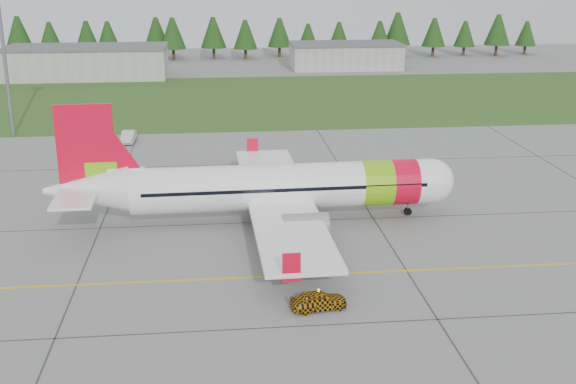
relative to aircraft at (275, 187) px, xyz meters
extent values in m
plane|color=gray|center=(-0.81, -20.35, -3.26)|extent=(320.00, 320.00, 0.00)
cylinder|color=white|center=(0.91, 0.02, 0.05)|extent=(27.78, 4.79, 4.15)
sphere|color=white|center=(14.75, 0.34, 0.05)|extent=(4.15, 4.15, 4.15)
cone|color=white|center=(-16.66, -0.38, 0.42)|extent=(7.55, 4.32, 4.15)
cube|color=black|center=(15.07, 0.35, 0.42)|extent=(1.77, 2.81, 0.60)
cylinder|color=#7CC90F|center=(9.43, 0.22, 0.05)|extent=(2.87, 4.30, 4.23)
cylinder|color=red|center=(11.98, 0.27, 0.05)|extent=(2.44, 4.29, 4.23)
cube|color=white|center=(0.38, 0.01, -1.13)|extent=(6.64, 34.21, 0.38)
cube|color=red|center=(-1.08, 16.92, -0.54)|extent=(1.28, 0.22, 2.13)
cube|color=red|center=(-0.30, -16.95, -0.54)|extent=(1.28, 0.22, 2.13)
cylinder|color=gray|center=(1.84, 5.90, -1.71)|extent=(3.88, 2.32, 2.24)
cylinder|color=gray|center=(2.11, -5.81, -1.71)|extent=(3.88, 2.32, 2.24)
cube|color=red|center=(-16.45, -0.38, 3.99)|extent=(4.91, 0.50, 8.10)
cube|color=#7CC90F|center=(-15.28, -0.35, 1.64)|extent=(2.78, 0.51, 2.56)
cube|color=white|center=(-17.19, -0.39, 0.68)|extent=(3.69, 12.32, 0.23)
cylinder|color=slate|center=(12.62, 0.29, -2.51)|extent=(0.19, 0.19, 1.49)
cylinder|color=black|center=(12.62, 0.29, -2.89)|extent=(0.73, 0.31, 0.72)
cylinder|color=slate|center=(-0.76, 2.97, -2.24)|extent=(0.23, 0.23, 2.02)
cylinder|color=black|center=(-1.18, 2.96, -2.70)|extent=(1.12, 0.50, 1.11)
cylinder|color=slate|center=(-0.62, -3.00, -2.24)|extent=(0.23, 0.23, 2.02)
cylinder|color=black|center=(-1.05, -3.01, -2.70)|extent=(1.12, 0.50, 1.11)
imported|color=orange|center=(1.46, -18.01, -1.31)|extent=(1.56, 1.76, 3.90)
imported|color=silver|center=(-16.68, 32.12, -0.95)|extent=(1.66, 1.58, 4.62)
cube|color=#30561E|center=(-0.81, 61.65, -3.24)|extent=(320.00, 50.00, 0.03)
cube|color=gold|center=(-0.81, -12.35, -3.24)|extent=(120.00, 0.25, 0.02)
cube|color=#A8A8A3|center=(-30.81, 89.65, -0.26)|extent=(32.00, 14.00, 6.00)
cube|color=#A8A8A3|center=(24.19, 97.65, -0.66)|extent=(24.00, 12.00, 5.20)
cylinder|color=slate|center=(-32.81, 37.65, 6.74)|extent=(0.50, 0.50, 20.00)
camera|label=1|loc=(-5.26, -62.44, 19.63)|focal=45.00mm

